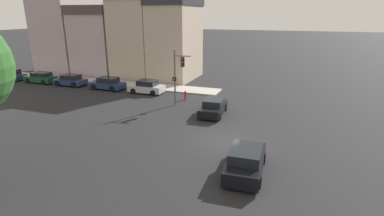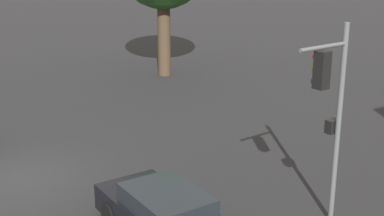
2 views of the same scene
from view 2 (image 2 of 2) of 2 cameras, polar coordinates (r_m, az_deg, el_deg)
The scene contains 3 objects.
ground_plane at distance 17.72m, azimuth -17.97°, elevation -7.09°, with size 300.00×300.00×0.00m, color black.
traffic_signal at distance 13.43m, azimuth 14.45°, elevation 0.86°, with size 0.65×1.73×5.24m.
crossing_car_0 at distance 13.38m, azimuth -2.99°, elevation -11.36°, with size 4.31×2.09×1.35m.
Camera 2 is at (15.96, -3.11, 7.06)m, focal length 50.00 mm.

